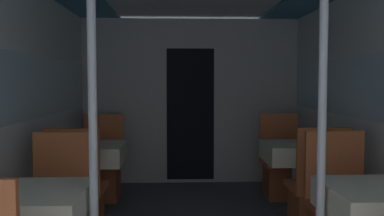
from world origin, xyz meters
name	(u,v)px	position (x,y,z in m)	size (l,w,h in m)	color
wall_left	(21,110)	(-1.48, 2.01, 1.14)	(0.05, 6.83, 2.22)	silver
wall_right	(372,110)	(1.48, 2.01, 1.14)	(0.05, 6.83, 2.22)	silver
bulkhead_far	(190,102)	(0.00, 4.24, 1.11)	(2.91, 0.09, 2.22)	#A8A8A3
dining_table_left_0	(29,211)	(-1.07, 0.95, 0.61)	(0.67, 0.67, 0.74)	#4C4C51
support_pole_left_0	(93,127)	(-0.68, 0.95, 1.11)	(0.05, 0.05, 2.22)	silver
dining_table_left_1	(91,156)	(-1.07, 2.80, 0.61)	(0.67, 0.67, 0.74)	#4C4C51
chair_left_near_1	(78,204)	(-1.07, 2.19, 0.29)	(0.47, 0.47, 0.99)	brown
chair_left_far_1	(102,174)	(-1.07, 3.42, 0.29)	(0.47, 0.47, 0.99)	brown
dining_table_right_0	(382,207)	(1.07, 0.95, 0.61)	(0.67, 0.67, 0.74)	#4C4C51
support_pole_right_0	(322,126)	(0.68, 0.95, 1.11)	(0.05, 0.05, 2.22)	silver
dining_table_right_1	(297,155)	(1.07, 2.80, 0.61)	(0.67, 0.67, 0.74)	#4C4C51
chair_right_near_1	(316,202)	(1.07, 2.19, 0.29)	(0.47, 0.47, 0.99)	brown
chair_right_far_1	(282,173)	(1.07, 3.42, 0.29)	(0.47, 0.47, 0.99)	brown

